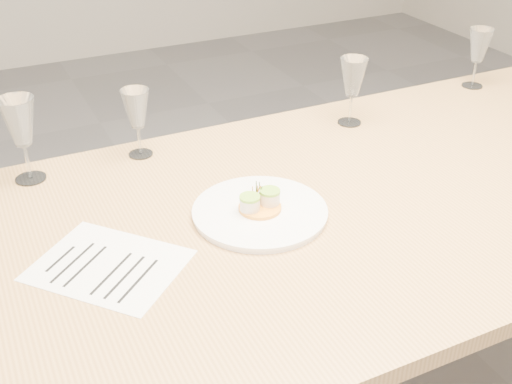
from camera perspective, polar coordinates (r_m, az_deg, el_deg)
name	(u,v)px	position (r m, az deg, el deg)	size (l,w,h in m)	color
dining_table	(307,230)	(1.52, 4.59, -3.38)	(2.40, 1.00, 0.75)	tan
dinner_plate	(260,211)	(1.44, 0.36, -1.67)	(0.31, 0.31, 0.08)	white
recipe_sheet	(108,265)	(1.33, -12.98, -6.37)	(0.36, 0.36, 0.00)	white
wine_glass_0	(20,124)	(1.62, -20.26, 5.71)	(0.09, 0.09, 0.21)	white
wine_glass_1	(136,110)	(1.68, -10.60, 7.16)	(0.07, 0.07, 0.18)	white
wine_glass_2	(353,78)	(1.85, 8.61, 9.95)	(0.08, 0.08, 0.20)	white
wine_glass_3	(479,47)	(2.23, 19.22, 12.11)	(0.08, 0.08, 0.19)	white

